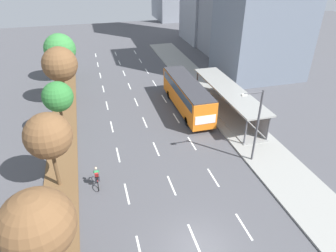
{
  "coord_description": "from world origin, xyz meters",
  "views": [
    {
      "loc": [
        -5.01,
        -11.09,
        15.72
      ],
      "look_at": [
        1.63,
        12.94,
        1.2
      ],
      "focal_mm": 32.0,
      "sensor_mm": 36.0,
      "label": 1
    }
  ],
  "objects_px": {
    "cyclist": "(97,178)",
    "median_tree_second": "(48,136)",
    "bus": "(187,93)",
    "streetlight": "(256,122)",
    "median_tree_fourth": "(60,64)",
    "median_tree_nearest": "(37,225)",
    "bus_shelter": "(230,98)",
    "median_tree_fifth": "(60,49)",
    "median_tree_third": "(58,97)"
  },
  "relations": [
    {
      "from": "cyclist",
      "to": "median_tree_second",
      "type": "relative_size",
      "value": 0.3
    },
    {
      "from": "bus",
      "to": "streetlight",
      "type": "distance_m",
      "value": 11.15
    },
    {
      "from": "cyclist",
      "to": "median_tree_fourth",
      "type": "relative_size",
      "value": 0.27
    },
    {
      "from": "bus",
      "to": "median_tree_nearest",
      "type": "bearing_deg",
      "value": -128.61
    },
    {
      "from": "bus_shelter",
      "to": "median_tree_second",
      "type": "xyz_separation_m",
      "value": [
        -17.92,
        -7.59,
        2.67
      ]
    },
    {
      "from": "median_tree_nearest",
      "to": "median_tree_fourth",
      "type": "xyz_separation_m",
      "value": [
        0.47,
        22.81,
        0.92
      ]
    },
    {
      "from": "median_tree_nearest",
      "to": "streetlight",
      "type": "height_order",
      "value": "streetlight"
    },
    {
      "from": "cyclist",
      "to": "median_tree_second",
      "type": "xyz_separation_m",
      "value": [
        -2.89,
        0.84,
        3.74
      ]
    },
    {
      "from": "median_tree_fourth",
      "to": "median_tree_fifth",
      "type": "xyz_separation_m",
      "value": [
        -0.31,
        7.6,
        -0.36
      ]
    },
    {
      "from": "median_tree_nearest",
      "to": "median_tree_second",
      "type": "relative_size",
      "value": 0.93
    },
    {
      "from": "median_tree_third",
      "to": "median_tree_fifth",
      "type": "distance_m",
      "value": 15.21
    },
    {
      "from": "median_tree_second",
      "to": "median_tree_fifth",
      "type": "relative_size",
      "value": 0.95
    },
    {
      "from": "bus_shelter",
      "to": "median_tree_fourth",
      "type": "bearing_deg",
      "value": 156.6
    },
    {
      "from": "bus_shelter",
      "to": "median_tree_second",
      "type": "bearing_deg",
      "value": -157.06
    },
    {
      "from": "bus_shelter",
      "to": "median_tree_second",
      "type": "distance_m",
      "value": 19.64
    },
    {
      "from": "bus_shelter",
      "to": "median_tree_fifth",
      "type": "height_order",
      "value": "median_tree_fifth"
    },
    {
      "from": "median_tree_second",
      "to": "streetlight",
      "type": "height_order",
      "value": "streetlight"
    },
    {
      "from": "bus_shelter",
      "to": "cyclist",
      "type": "height_order",
      "value": "bus_shelter"
    },
    {
      "from": "median_tree_third",
      "to": "median_tree_fourth",
      "type": "xyz_separation_m",
      "value": [
        0.04,
        7.6,
        0.64
      ]
    },
    {
      "from": "bus_shelter",
      "to": "median_tree_fifth",
      "type": "relative_size",
      "value": 2.13
    },
    {
      "from": "cyclist",
      "to": "bus",
      "type": "bearing_deg",
      "value": 44.35
    },
    {
      "from": "median_tree_nearest",
      "to": "streetlight",
      "type": "distance_m",
      "value": 17.24
    },
    {
      "from": "bus_shelter",
      "to": "median_tree_third",
      "type": "height_order",
      "value": "median_tree_third"
    },
    {
      "from": "bus_shelter",
      "to": "median_tree_third",
      "type": "bearing_deg",
      "value": 179.94
    },
    {
      "from": "bus_shelter",
      "to": "median_tree_third",
      "type": "distance_m",
      "value": 17.8
    },
    {
      "from": "cyclist",
      "to": "median_tree_third",
      "type": "relative_size",
      "value": 0.33
    },
    {
      "from": "bus_shelter",
      "to": "median_tree_nearest",
      "type": "height_order",
      "value": "median_tree_nearest"
    },
    {
      "from": "bus_shelter",
      "to": "bus",
      "type": "relative_size",
      "value": 1.21
    },
    {
      "from": "bus_shelter",
      "to": "median_tree_nearest",
      "type": "distance_m",
      "value": 23.7
    },
    {
      "from": "bus",
      "to": "median_tree_fourth",
      "type": "relative_size",
      "value": 1.7
    },
    {
      "from": "median_tree_third",
      "to": "median_tree_second",
      "type": "bearing_deg",
      "value": -92.05
    },
    {
      "from": "median_tree_fourth",
      "to": "bus_shelter",
      "type": "bearing_deg",
      "value": -23.4
    },
    {
      "from": "median_tree_fourth",
      "to": "median_tree_fifth",
      "type": "relative_size",
      "value": 1.04
    },
    {
      "from": "median_tree_fourth",
      "to": "streetlight",
      "type": "relative_size",
      "value": 1.02
    },
    {
      "from": "median_tree_nearest",
      "to": "median_tree_second",
      "type": "distance_m",
      "value": 7.63
    },
    {
      "from": "median_tree_fourth",
      "to": "median_tree_fifth",
      "type": "height_order",
      "value": "median_tree_fourth"
    },
    {
      "from": "median_tree_second",
      "to": "cyclist",
      "type": "bearing_deg",
      "value": -16.24
    },
    {
      "from": "streetlight",
      "to": "median_tree_third",
      "type": "bearing_deg",
      "value": 150.73
    },
    {
      "from": "cyclist",
      "to": "median_tree_third",
      "type": "bearing_deg",
      "value": 107.2
    },
    {
      "from": "median_tree_nearest",
      "to": "bus",
      "type": "bearing_deg",
      "value": 51.39
    },
    {
      "from": "bus_shelter",
      "to": "median_tree_nearest",
      "type": "relative_size",
      "value": 2.39
    },
    {
      "from": "median_tree_nearest",
      "to": "streetlight",
      "type": "relative_size",
      "value": 0.88
    },
    {
      "from": "median_tree_nearest",
      "to": "median_tree_third",
      "type": "height_order",
      "value": "median_tree_nearest"
    },
    {
      "from": "median_tree_fifth",
      "to": "bus",
      "type": "bearing_deg",
      "value": -43.92
    },
    {
      "from": "bus",
      "to": "median_tree_second",
      "type": "height_order",
      "value": "median_tree_second"
    },
    {
      "from": "median_tree_third",
      "to": "median_tree_nearest",
      "type": "bearing_deg",
      "value": -91.62
    },
    {
      "from": "cyclist",
      "to": "median_tree_third",
      "type": "distance_m",
      "value": 9.46
    },
    {
      "from": "bus",
      "to": "median_tree_second",
      "type": "relative_size",
      "value": 1.85
    },
    {
      "from": "bus_shelter",
      "to": "median_tree_nearest",
      "type": "xyz_separation_m",
      "value": [
        -18.08,
        -15.19,
        2.0
      ]
    },
    {
      "from": "median_tree_fourth",
      "to": "streetlight",
      "type": "distance_m",
      "value": 22.52
    }
  ]
}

